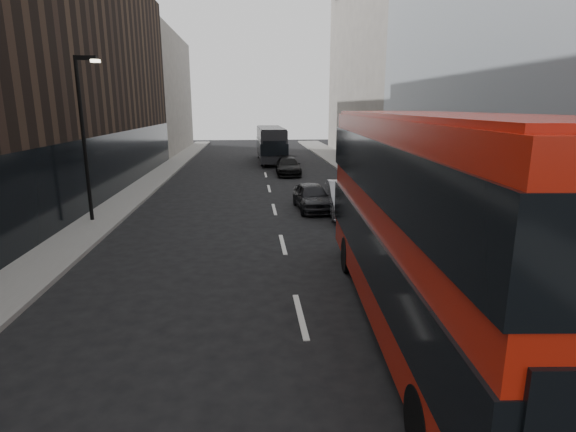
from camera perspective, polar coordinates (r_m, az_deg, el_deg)
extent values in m
cube|color=slate|center=(29.00, 12.67, 3.43)|extent=(3.00, 80.00, 0.15)
cube|color=slate|center=(28.50, -18.64, 2.87)|extent=(2.00, 80.00, 0.15)
cube|color=#A8ADB3|center=(26.91, 25.52, 23.00)|extent=(5.00, 22.00, 20.00)
cube|color=silver|center=(25.61, 19.08, 5.82)|extent=(0.35, 21.00, 3.80)
cube|color=slate|center=(48.09, 11.01, 18.13)|extent=(5.00, 24.00, 18.00)
cube|color=black|center=(33.89, -23.52, 15.86)|extent=(5.00, 24.00, 14.00)
cube|color=slate|center=(55.21, -16.16, 14.65)|extent=(5.00, 20.00, 13.00)
cylinder|color=black|center=(21.48, -24.49, 8.68)|extent=(0.16, 0.16, 7.00)
cube|color=black|center=(21.40, -24.37, 17.83)|extent=(0.90, 0.15, 0.18)
cube|color=#FFF2CC|center=(21.27, -23.27, 17.64)|extent=(0.35, 0.22, 0.12)
cube|color=#B51A0B|center=(10.37, 17.88, -0.51)|extent=(3.62, 12.30, 4.41)
cube|color=black|center=(10.56, 17.60, -4.29)|extent=(3.74, 12.36, 1.21)
cube|color=black|center=(10.16, 18.36, 5.83)|extent=(3.74, 12.36, 1.21)
cube|color=black|center=(16.24, 11.03, 2.87)|extent=(2.34, 0.25, 1.54)
cube|color=#B51A0B|center=(10.08, 18.82, 11.90)|extent=(3.47, 11.81, 0.12)
cylinder|color=black|center=(14.30, 7.68, -4.87)|extent=(0.41, 1.12, 1.10)
cylinder|color=black|center=(14.86, 17.13, -4.66)|extent=(0.41, 1.12, 1.10)
cylinder|color=black|center=(7.52, 16.96, -23.93)|extent=(0.41, 1.12, 1.10)
cube|color=black|center=(42.74, -2.21, 9.22)|extent=(2.40, 9.91, 2.78)
cube|color=black|center=(42.75, -2.20, 8.98)|extent=(2.52, 9.97, 0.99)
cube|color=black|center=(37.80, -1.73, 8.57)|extent=(1.91, 0.11, 1.26)
cube|color=black|center=(47.69, -2.59, 9.62)|extent=(1.91, 0.11, 1.26)
cube|color=black|center=(42.65, -2.22, 11.12)|extent=(2.31, 9.52, 0.12)
cylinder|color=black|center=(45.95, -3.66, 7.88)|extent=(0.28, 0.90, 0.90)
cylinder|color=black|center=(46.06, -1.22, 7.92)|extent=(0.28, 0.90, 0.90)
cylinder|color=black|center=(39.67, -3.31, 6.97)|extent=(0.28, 0.90, 0.90)
cylinder|color=black|center=(39.80, -0.49, 7.01)|extent=(0.28, 0.90, 0.90)
imported|color=black|center=(22.69, 3.06, 2.48)|extent=(1.80, 4.03, 1.34)
imported|color=gray|center=(21.78, 7.38, 2.24)|extent=(2.02, 4.91, 1.58)
imported|color=black|center=(34.57, 0.00, 6.34)|extent=(1.88, 4.51, 1.30)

